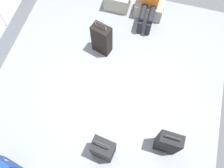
{
  "coord_description": "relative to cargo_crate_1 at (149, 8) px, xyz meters",
  "views": [
    {
      "loc": [
        0.61,
        -1.57,
        4.17
      ],
      "look_at": [
        0.13,
        0.12,
        0.25
      ],
      "focal_mm": 37.69,
      "sensor_mm": 36.0,
      "label": 1
    }
  ],
  "objects": [
    {
      "name": "suitcase_3",
      "position": [
        -0.72,
        -1.18,
        0.19
      ],
      "size": [
        0.41,
        0.31,
        0.84
      ],
      "color": "black",
      "rests_on": "ground_plane"
    },
    {
      "name": "cargo_crate_1",
      "position": [
        0.0,
        0.0,
        0.0
      ],
      "size": [
        0.64,
        0.42,
        0.34
      ],
      "color": "gray",
      "rests_on": "ground_plane"
    },
    {
      "name": "passenger_seated",
      "position": [
        0.0,
        -0.18,
        0.36
      ],
      "size": [
        0.34,
        0.66,
        1.04
      ],
      "color": "orange",
      "rests_on": "ground_plane"
    },
    {
      "name": "suitcase_2",
      "position": [
        -1.51,
        -3.86,
        0.18
      ],
      "size": [
        0.48,
        0.32,
        0.91
      ],
      "color": "navy",
      "rests_on": "ground_plane"
    },
    {
      "name": "suitcase_0",
      "position": [
        0.87,
        -2.79,
        0.17
      ],
      "size": [
        0.37,
        0.21,
        0.76
      ],
      "color": "black",
      "rests_on": "ground_plane"
    },
    {
      "name": "ground_plane",
      "position": [
        -0.42,
        -2.12,
        -0.2
      ],
      "size": [
        4.4,
        5.2,
        0.06
      ],
      "primitive_type": "cube",
      "color": "gray"
    },
    {
      "name": "suitcase_4",
      "position": [
        -0.1,
        -3.17,
        0.16
      ],
      "size": [
        0.38,
        0.28,
        0.84
      ],
      "color": "black",
      "rests_on": "ground_plane"
    }
  ]
}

